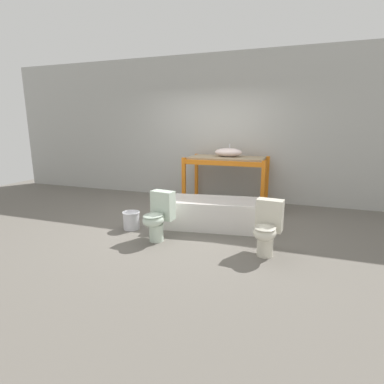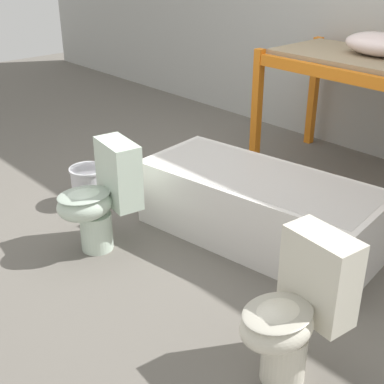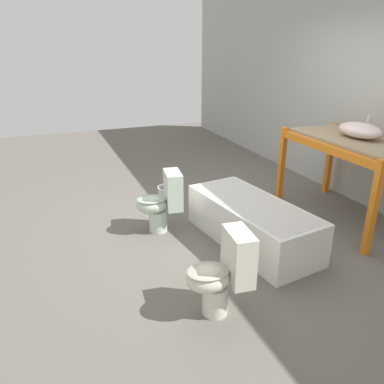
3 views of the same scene
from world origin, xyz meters
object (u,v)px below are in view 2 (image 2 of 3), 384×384
(sink_basin, at_px, (380,44))
(toilet_far, at_px, (296,310))
(bathtub_main, at_px, (259,203))
(toilet_near, at_px, (101,196))
(bucket_white, at_px, (89,184))

(sink_basin, bearing_deg, toilet_far, -65.57)
(bathtub_main, height_order, toilet_near, toilet_near)
(bathtub_main, xyz_separation_m, toilet_far, (0.94, -0.83, 0.10))
(bucket_white, bearing_deg, toilet_far, -7.29)
(toilet_near, bearing_deg, bucket_white, 165.11)
(toilet_near, xyz_separation_m, toilet_far, (1.57, 0.00, 0.00))
(bathtub_main, relative_size, bucket_white, 5.86)
(sink_basin, xyz_separation_m, bathtub_main, (0.10, -1.46, -0.86))
(sink_basin, distance_m, toilet_far, 2.62)
(toilet_near, relative_size, toilet_far, 1.00)
(sink_basin, bearing_deg, bucket_white, -120.01)
(toilet_far, distance_m, bucket_white, 2.23)
(bathtub_main, bearing_deg, toilet_far, -49.32)
(bathtub_main, height_order, bucket_white, bathtub_main)
(bathtub_main, bearing_deg, sink_basin, 85.81)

